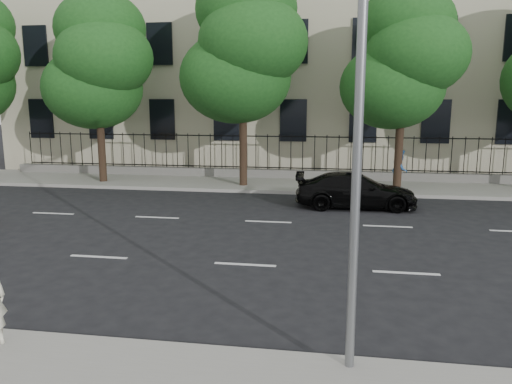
# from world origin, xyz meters

# --- Properties ---
(ground) EXTENTS (120.00, 120.00, 0.00)m
(ground) POSITION_xyz_m (0.00, 0.00, 0.00)
(ground) COLOR black
(ground) RESTS_ON ground
(far_sidewalk) EXTENTS (60.00, 4.00, 0.15)m
(far_sidewalk) POSITION_xyz_m (0.00, 14.00, 0.07)
(far_sidewalk) COLOR gray
(far_sidewalk) RESTS_ON ground
(lane_markings) EXTENTS (49.60, 4.62, 0.01)m
(lane_markings) POSITION_xyz_m (0.00, 4.75, 0.01)
(lane_markings) COLOR silver
(lane_markings) RESTS_ON ground
(masonry_building) EXTENTS (34.60, 12.11, 18.50)m
(masonry_building) POSITION_xyz_m (0.00, 22.95, 9.02)
(masonry_building) COLOR #BFB598
(masonry_building) RESTS_ON ground
(iron_fence) EXTENTS (30.00, 0.50, 2.20)m
(iron_fence) POSITION_xyz_m (0.00, 15.70, 0.65)
(iron_fence) COLOR slate
(iron_fence) RESTS_ON far_sidewalk
(street_light) EXTENTS (0.25, 3.32, 8.05)m
(street_light) POSITION_xyz_m (2.50, -1.77, 5.15)
(street_light) COLOR slate
(street_light) RESTS_ON near_sidewalk
(tree_b) EXTENTS (5.53, 5.12, 8.97)m
(tree_b) POSITION_xyz_m (-8.96, 13.36, 5.84)
(tree_b) COLOR #382619
(tree_b) RESTS_ON far_sidewalk
(tree_c) EXTENTS (5.89, 5.50, 9.80)m
(tree_c) POSITION_xyz_m (-1.96, 13.36, 6.41)
(tree_c) COLOR #382619
(tree_c) RESTS_ON far_sidewalk
(tree_d) EXTENTS (5.34, 4.94, 8.84)m
(tree_d) POSITION_xyz_m (5.04, 13.36, 5.84)
(tree_d) COLOR #382619
(tree_d) RESTS_ON far_sidewalk
(black_sedan) EXTENTS (4.71, 2.08, 1.34)m
(black_sedan) POSITION_xyz_m (3.04, 9.76, 0.67)
(black_sedan) COLOR black
(black_sedan) RESTS_ON ground
(pedestrian_far) EXTENTS (0.88, 1.01, 1.78)m
(pedestrian_far) POSITION_xyz_m (5.12, 13.37, 1.04)
(pedestrian_far) COLOR #29538C
(pedestrian_far) RESTS_ON far_sidewalk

